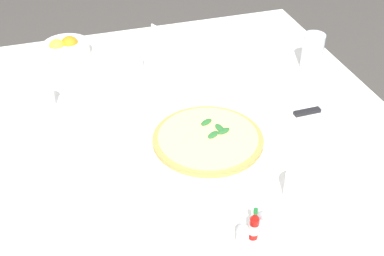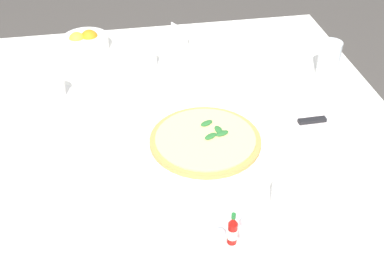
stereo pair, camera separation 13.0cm
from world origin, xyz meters
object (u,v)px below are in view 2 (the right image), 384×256
citrus_bowl (86,42)px  salt_shaker (244,228)px  coffee_cup_far_left (52,89)px  menu_card (179,35)px  pizza (205,140)px  napkin_folded (328,123)px  water_glass_right_edge (329,61)px  coffee_cup_left_edge (145,60)px  dinner_knife (330,119)px  pizza_plate (205,144)px  coffee_cup_back_corner (289,198)px  hot_sauce_bottle (233,231)px  pepper_shaker (220,239)px

citrus_bowl → salt_shaker: bearing=-70.5°
coffee_cup_far_left → menu_card: 0.49m
pizza → napkin_folded: size_ratio=1.26×
water_glass_right_edge → napkin_folded: size_ratio=0.52×
coffee_cup_left_edge → water_glass_right_edge: (0.54, -0.15, 0.02)m
water_glass_right_edge → dinner_knife: bearing=-110.5°
pizza_plate → coffee_cup_back_corner: (0.14, -0.24, 0.02)m
pizza_plate → hot_sauce_bottle: size_ratio=3.64×
water_glass_right_edge → salt_shaker: (-0.41, -0.58, -0.03)m
coffee_cup_far_left → coffee_cup_back_corner: bearing=-45.8°
coffee_cup_back_corner → pepper_shaker: coffee_cup_back_corner is taller
coffee_cup_far_left → menu_card: (0.41, 0.27, 0.00)m
water_glass_right_edge → menu_card: (-0.41, 0.30, -0.02)m
pizza_plate → salt_shaker: bearing=-85.8°
napkin_folded → citrus_bowl: (-0.63, 0.55, 0.02)m
pizza_plate → pepper_shaker: size_ratio=5.37×
coffee_cup_far_left → hot_sauce_bottle: 0.72m
coffee_cup_far_left → water_glass_right_edge: water_glass_right_edge is taller
coffee_cup_left_edge → salt_shaker: (0.13, -0.72, -0.00)m
hot_sauce_bottle → citrus_bowl: bearing=107.7°
coffee_cup_left_edge → water_glass_right_edge: 0.56m
coffee_cup_left_edge → coffee_cup_back_corner: bearing=-69.6°
coffee_cup_far_left → water_glass_right_edge: bearing=-1.9°
coffee_cup_back_corner → pizza: bearing=119.8°
coffee_cup_far_left → dinner_knife: coffee_cup_far_left is taller
pepper_shaker → hot_sauce_bottle: bearing=19.7°
water_glass_right_edge → pepper_shaker: size_ratio=2.06×
coffee_cup_back_corner → water_glass_right_edge: bearing=59.9°
salt_shaker → pizza: bearing=94.1°
pizza → coffee_cup_far_left: size_ratio=2.15×
salt_shaker → pepper_shaker: size_ratio=1.00×
coffee_cup_back_corner → menu_card: (-0.11, 0.81, -0.00)m
coffee_cup_far_left → citrus_bowl: citrus_bowl is taller
water_glass_right_edge → pepper_shaker: bearing=-128.2°
hot_sauce_bottle → menu_card: 0.88m
coffee_cup_left_edge → water_glass_right_edge: bearing=-15.3°
pizza → coffee_cup_back_corner: size_ratio=2.15×
dinner_knife → hot_sauce_bottle: (-0.35, -0.34, 0.01)m
pizza_plate → citrus_bowl: size_ratio=2.01×
coffee_cup_back_corner → coffee_cup_left_edge: 0.71m
citrus_bowl → hot_sauce_bottle: 0.94m
coffee_cup_far_left → dinner_knife: size_ratio=0.67×
hot_sauce_bottle → menu_card: bearing=88.1°
water_glass_right_edge → dinner_knife: size_ratio=0.59×
pizza_plate → coffee_cup_left_edge: 0.44m
pizza → coffee_cup_far_left: coffee_cup_far_left is taller
pizza_plate → citrus_bowl: bearing=116.6°
coffee_cup_left_edge → salt_shaker: coffee_cup_left_edge is taller
pizza → hot_sauce_bottle: bearing=-91.2°
coffee_cup_back_corner → salt_shaker: size_ratio=2.31×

